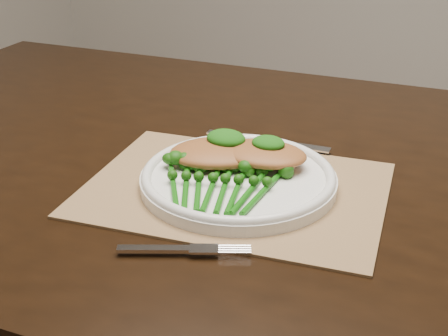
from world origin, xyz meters
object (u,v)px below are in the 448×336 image
at_px(placemat, 235,189).
at_px(chicken_fillet_left, 219,153).
at_px(dinner_plate, 238,178).
at_px(broccolini_bundle, 217,190).

relative_size(placemat, chicken_fillet_left, 2.83).
bearing_deg(dinner_plate, chicken_fillet_left, 148.48).
relative_size(placemat, dinner_plate, 1.49).
bearing_deg(dinner_plate, placemat, -94.78).
bearing_deg(broccolini_bundle, placemat, 69.52).
xyz_separation_m(dinner_plate, chicken_fillet_left, (-0.04, 0.03, 0.02)).
height_order(dinner_plate, broccolini_bundle, broccolini_bundle).
xyz_separation_m(placemat, chicken_fillet_left, (-0.04, 0.03, 0.03)).
distance_m(placemat, chicken_fillet_left, 0.06).
bearing_deg(broccolini_bundle, chicken_fillet_left, 97.61).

